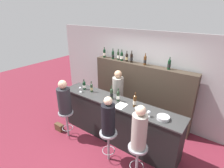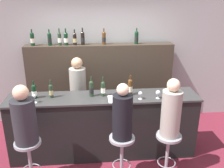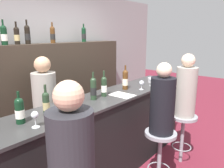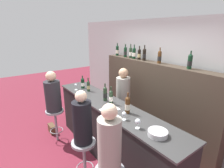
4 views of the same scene
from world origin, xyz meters
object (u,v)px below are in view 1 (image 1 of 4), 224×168
(bar_stool_left, at_px, (66,117))
(wine_bottle_counter_0, at_px, (84,85))
(guest_seated_left, at_px, (64,99))
(wine_bottle_backbar_6, at_px, (145,60))
(guest_seated_right, at_px, (139,130))
(metal_bowl, at_px, (163,118))
(wine_bottle_counter_1, at_px, (92,88))
(guest_seated_middle, at_px, (108,118))
(wine_bottle_backbar_2, at_px, (118,56))
(wine_bottle_backbar_5, at_px, (131,58))
(wine_glass_0, at_px, (80,88))
(wine_bottle_counter_4, at_px, (135,101))
(wine_bottle_backbar_1, at_px, (113,55))
(bartender, at_px, (118,99))
(wine_glass_1, at_px, (136,108))
(bar_stool_middle, at_px, (108,139))
(wine_bottle_backbar_7, at_px, (169,64))
(wine_bottle_counter_2, at_px, (112,94))
(bar_stool_right, at_px, (138,153))
(handbag, at_px, (59,127))
(wine_glass_2, at_px, (149,112))
(wine_bottle_backbar_4, at_px, (127,57))
(wine_bottle_counter_3, at_px, (118,96))
(wine_bottle_backbar_3, at_px, (122,56))

(bar_stool_left, bearing_deg, wine_bottle_counter_0, 89.55)
(guest_seated_left, bearing_deg, wine_bottle_counter_0, 89.55)
(wine_bottle_backbar_6, bearing_deg, wine_bottle_counter_0, -136.42)
(wine_bottle_backbar_6, distance_m, guest_seated_right, 2.14)
(wine_bottle_counter_0, height_order, metal_bowl, wine_bottle_counter_0)
(wine_bottle_counter_1, relative_size, wine_bottle_backbar_6, 0.96)
(guest_seated_right, bearing_deg, wine_bottle_backbar_6, 114.97)
(bar_stool_left, xyz_separation_m, guest_seated_middle, (1.34, 0.00, 0.53))
(wine_bottle_counter_1, height_order, wine_bottle_backbar_2, wine_bottle_backbar_2)
(wine_bottle_backbar_5, relative_size, wine_glass_0, 2.32)
(wine_bottle_backbar_5, relative_size, guest_seated_middle, 0.40)
(wine_bottle_counter_4, bearing_deg, metal_bowl, -8.10)
(wine_bottle_backbar_1, bearing_deg, bartender, -42.76)
(wine_bottle_counter_4, relative_size, metal_bowl, 1.38)
(wine_glass_1, height_order, bar_stool_middle, wine_glass_1)
(wine_bottle_backbar_2, xyz_separation_m, bar_stool_middle, (1.01, -1.82, -1.28))
(wine_glass_1, height_order, guest_seated_left, guest_seated_left)
(wine_bottle_backbar_2, bearing_deg, wine_bottle_backbar_5, -0.00)
(wine_bottle_counter_4, relative_size, wine_bottle_backbar_7, 1.10)
(wine_bottle_counter_1, relative_size, wine_bottle_backbar_1, 0.97)
(wine_bottle_counter_0, bearing_deg, wine_bottle_counter_2, -0.00)
(wine_bottle_counter_2, height_order, bar_stool_right, wine_bottle_counter_2)
(wine_glass_1, relative_size, handbag, 0.50)
(wine_glass_2, distance_m, bartender, 1.61)
(wine_bottle_backbar_4, relative_size, wine_bottle_backbar_7, 0.97)
(wine_bottle_backbar_4, bearing_deg, wine_glass_0, -113.92)
(bar_stool_middle, distance_m, bar_stool_right, 0.70)
(wine_bottle_counter_4, xyz_separation_m, wine_bottle_backbar_1, (-1.42, 1.13, 0.61))
(guest_seated_left, xyz_separation_m, bar_stool_middle, (1.34, 0.00, -0.53))
(wine_bottle_backbar_2, distance_m, wine_glass_0, 1.49)
(guest_seated_right, bearing_deg, bar_stool_left, 180.00)
(guest_seated_right, bearing_deg, wine_bottle_backbar_2, 133.24)
(wine_bottle_backbar_2, height_order, bar_stool_middle, wine_bottle_backbar_2)
(wine_bottle_counter_2, distance_m, metal_bowl, 1.34)
(wine_bottle_counter_1, xyz_separation_m, guest_seated_right, (1.77, -0.69, -0.10))
(wine_bottle_backbar_2, bearing_deg, bar_stool_middle, -60.88)
(wine_bottle_counter_4, height_order, wine_bottle_backbar_4, wine_bottle_backbar_4)
(guest_seated_left, relative_size, guest_seated_right, 0.97)
(bartender, bearing_deg, wine_glass_2, -32.14)
(wine_bottle_backbar_4, relative_size, guest_seated_middle, 0.36)
(wine_bottle_counter_1, xyz_separation_m, wine_bottle_counter_3, (0.84, 0.00, 0.01))
(wine_bottle_counter_0, relative_size, bar_stool_middle, 0.40)
(wine_glass_2, bearing_deg, wine_glass_1, 180.00)
(wine_bottle_backbar_3, distance_m, handbag, 2.66)
(wine_bottle_counter_0, xyz_separation_m, wine_bottle_backbar_3, (0.45, 1.13, 0.63))
(wine_bottle_backbar_1, xyz_separation_m, wine_glass_1, (1.56, -1.31, -0.66))
(wine_bottle_backbar_2, relative_size, bar_stool_right, 0.44)
(metal_bowl, distance_m, bar_stool_left, 2.39)
(wine_bottle_backbar_3, height_order, metal_bowl, wine_bottle_backbar_3)
(wine_bottle_backbar_6, relative_size, bartender, 0.20)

